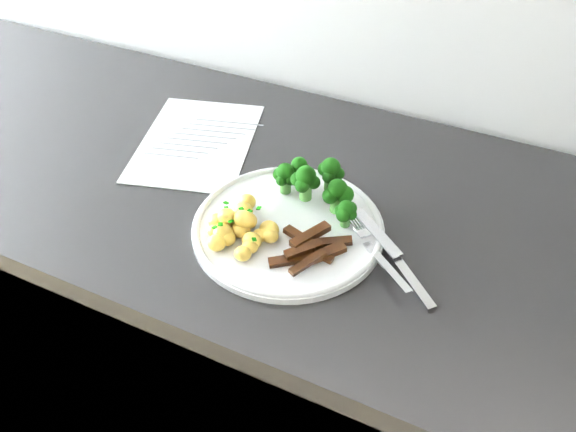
{
  "coord_description": "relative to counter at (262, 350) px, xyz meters",
  "views": [
    {
      "loc": [
        0.34,
        1.0,
        1.54
      ],
      "look_at": [
        0.06,
        1.58,
        0.97
      ],
      "focal_mm": 36.05,
      "sensor_mm": 36.0,
      "label": 1
    }
  ],
  "objects": [
    {
      "name": "recipe_paper",
      "position": [
        -0.15,
        0.07,
        0.47
      ],
      "size": [
        0.27,
        0.32,
        0.0
      ],
      "color": "white",
      "rests_on": "counter"
    },
    {
      "name": "plate",
      "position": [
        0.1,
        -0.08,
        0.48
      ],
      "size": [
        0.29,
        0.29,
        0.02
      ],
      "color": "white",
      "rests_on": "counter"
    },
    {
      "name": "potatoes",
      "position": [
        0.04,
        -0.12,
        0.49
      ],
      "size": [
        0.11,
        0.13,
        0.04
      ],
      "color": "#F7CA4C",
      "rests_on": "plate"
    },
    {
      "name": "knife",
      "position": [
        0.28,
        -0.08,
        0.48
      ],
      "size": [
        0.17,
        0.15,
        0.02
      ],
      "color": "silver",
      "rests_on": "plate"
    },
    {
      "name": "fork",
      "position": [
        0.24,
        -0.08,
        0.49
      ],
      "size": [
        0.14,
        0.12,
        0.02
      ],
      "color": "silver",
      "rests_on": "plate"
    },
    {
      "name": "counter",
      "position": [
        0.0,
        0.0,
        0.0
      ],
      "size": [
        2.49,
        0.62,
        0.94
      ],
      "color": "black",
      "rests_on": "ground"
    },
    {
      "name": "beef_strips",
      "position": [
        0.15,
        -0.11,
        0.49
      ],
      "size": [
        0.1,
        0.11,
        0.02
      ],
      "color": "black",
      "rests_on": "plate"
    },
    {
      "name": "broccoli",
      "position": [
        0.12,
        -0.01,
        0.52
      ],
      "size": [
        0.16,
        0.1,
        0.07
      ],
      "color": "#376B26",
      "rests_on": "plate"
    }
  ]
}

